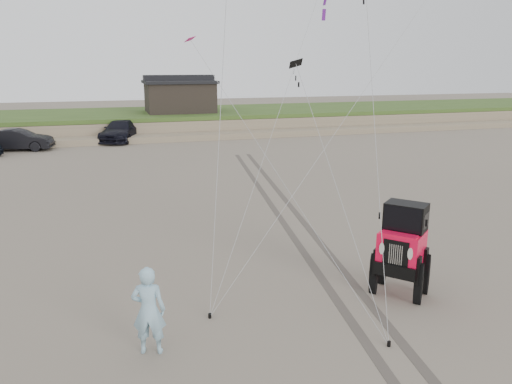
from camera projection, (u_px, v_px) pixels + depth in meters
ground at (333, 324)px, 11.90m from camera, size 160.00×160.00×0.00m
dune_ridge at (158, 122)px, 46.43m from camera, size 160.00×14.25×1.73m
cabin at (180, 95)px, 45.93m from camera, size 6.40×5.40×3.35m
truck_b at (18, 140)px, 35.68m from camera, size 4.90×2.48×1.54m
truck_c at (121, 131)px, 40.14m from camera, size 4.17×6.23×1.68m
jeep at (401, 259)px, 13.22m from camera, size 5.57×5.29×2.00m
man at (149, 310)px, 10.51m from camera, size 0.82×0.64×1.97m
stake_main at (210, 316)px, 12.17m from camera, size 0.08×0.08×0.12m
stake_aux at (389, 344)px, 10.95m from camera, size 0.08×0.08×0.12m
tire_tracks at (292, 220)px, 19.87m from camera, size 5.22×29.74×0.01m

